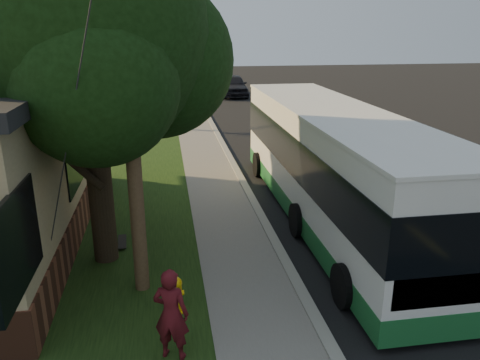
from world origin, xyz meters
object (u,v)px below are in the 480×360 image
bare_tree_far (158,72)px  skateboard_main (122,242)px  skateboarder (171,314)px  leafy_tree (88,37)px  fire_hydrant (176,295)px  transit_bus (332,162)px  bare_tree_near (148,89)px  utility_pole (126,69)px  distant_car (233,85)px  traffic_signal (198,54)px

bare_tree_far → skateboard_main: 26.85m
skateboarder → leafy_tree: bearing=-49.6°
fire_hydrant → transit_bus: size_ratio=0.06×
bare_tree_near → skateboarder: bearing=-87.7°
fire_hydrant → utility_pole: 4.37m
skateboarder → skateboard_main: 4.76m
leafy_tree → skateboarder: 6.01m
bare_tree_far → distant_car: bearing=-0.2°
bare_tree_far → traffic_signal: size_ratio=0.73×
utility_pole → distant_car: size_ratio=1.79×
utility_pole → transit_bus: bearing=30.6°
bare_tree_far → skateboard_main: bearing=-91.9°
skateboarder → distant_car: (5.65, 31.30, -0.03)m
bare_tree_far → skateboarder: size_ratio=2.45×
utility_pole → traffic_signal: size_ratio=1.65×
transit_bus → distant_car: bearing=87.9°
bare_tree_far → transit_bus: 26.36m
transit_bus → skateboarder: (-4.68, -5.43, -0.83)m
utility_pole → distant_car: (6.24, 28.98, -3.77)m
bare_tree_near → traffic_signal: size_ratio=0.78×
traffic_signal → skateboarder: traffic_signal is taller
utility_pole → traffic_signal: utility_pole is taller
leafy_tree → transit_bus: bearing=13.4°
bare_tree_far → skateboarder: (0.29, -31.32, -1.11)m
bare_tree_near → bare_tree_far: bare_tree_near is taller
bare_tree_near → traffic_signal: (4.00, 16.00, 1.01)m
fire_hydrant → leafy_tree: size_ratio=0.09×
fire_hydrant → bare_tree_far: bearing=90.8°
utility_pole → traffic_signal: 33.26m
distant_car → bare_tree_near: bearing=-117.2°
fire_hydrant → leafy_tree: bearing=120.7°
leafy_tree → bare_tree_far: 27.56m
bare_tree_far → traffic_signal: (3.50, 4.00, 1.16)m
fire_hydrant → skateboard_main: fire_hydrant is taller
leafy_tree → bare_tree_far: size_ratio=1.94×
traffic_signal → skateboard_main: bearing=-98.1°
bare_tree_near → skateboard_main: 14.92m
utility_pole → bare_tree_far: bearing=89.4°
skateboarder → traffic_signal: bearing=-75.0°
utility_pole → skateboard_main: bearing=104.7°
utility_pole → distant_car: utility_pole is taller
fire_hydrant → skateboarder: (-0.11, -1.32, 0.46)m
bare_tree_far → skateboard_main: size_ratio=4.75×
fire_hydrant → transit_bus: transit_bus is taller
traffic_signal → distant_car: bearing=-58.8°
fire_hydrant → transit_bus: 6.28m
bare_tree_far → utility_pole: bearing=-90.6°
distant_car → utility_pole: bearing=-101.1°
leafy_tree → traffic_signal: leafy_tree is taller
traffic_signal → skateboarder: bearing=-95.2°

